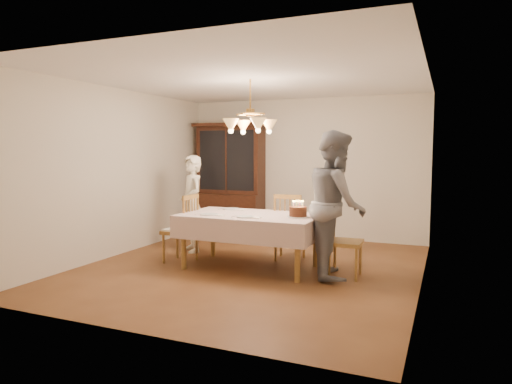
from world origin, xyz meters
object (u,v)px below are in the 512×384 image
at_px(chair_far_side, 290,231).
at_px(birthday_cake, 298,212).
at_px(china_hutch, 230,181).
at_px(elderly_woman, 192,204).
at_px(dining_table, 250,220).

height_order(chair_far_side, birthday_cake, chair_far_side).
distance_m(china_hutch, elderly_woman, 1.68).
bearing_deg(china_hutch, birthday_cake, -47.20).
distance_m(china_hutch, birthday_cake, 3.11).
relative_size(dining_table, birthday_cake, 6.33).
xyz_separation_m(china_hutch, birthday_cake, (2.11, -2.28, -0.22)).
bearing_deg(chair_far_side, birthday_cake, -63.56).
height_order(dining_table, china_hutch, china_hutch).
bearing_deg(dining_table, chair_far_side, 62.32).
height_order(china_hutch, elderly_woman, china_hutch).
bearing_deg(elderly_woman, china_hutch, 134.20).
bearing_deg(chair_far_side, elderly_woman, -177.40).
bearing_deg(birthday_cake, chair_far_side, 116.44).
bearing_deg(china_hutch, elderly_woman, -85.90).
height_order(dining_table, chair_far_side, chair_far_side).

